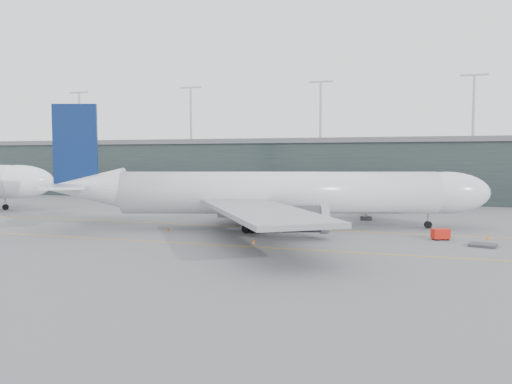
# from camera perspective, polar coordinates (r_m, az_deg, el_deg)

# --- Properties ---
(ground) EXTENTS (320.00, 320.00, 0.00)m
(ground) POSITION_cam_1_polar(r_m,az_deg,el_deg) (80.78, -1.99, -3.56)
(ground) COLOR #5C5C61
(ground) RESTS_ON ground
(taxiline_a) EXTENTS (160.00, 0.25, 0.02)m
(taxiline_a) POSITION_cam_1_polar(r_m,az_deg,el_deg) (77.04, -2.96, -3.92)
(taxiline_a) COLOR orange
(taxiline_a) RESTS_ON ground
(taxiline_b) EXTENTS (160.00, 0.25, 0.02)m
(taxiline_b) POSITION_cam_1_polar(r_m,az_deg,el_deg) (62.42, -8.00, -5.82)
(taxiline_b) COLOR orange
(taxiline_b) RESTS_ON ground
(taxiline_lead_main) EXTENTS (0.25, 60.00, 0.02)m
(taxiline_lead_main) POSITION_cam_1_polar(r_m,az_deg,el_deg) (98.58, 4.55, -2.19)
(taxiline_lead_main) COLOR orange
(taxiline_lead_main) RESTS_ON ground
(terminal) EXTENTS (240.00, 36.00, 29.00)m
(terminal) POSITION_cam_1_polar(r_m,az_deg,el_deg) (136.27, 5.95, 2.72)
(terminal) COLOR #1D2828
(terminal) RESTS_ON ground
(main_aircraft) EXTENTS (64.55, 59.38, 18.46)m
(main_aircraft) POSITION_cam_1_polar(r_m,az_deg,el_deg) (74.15, 2.34, -0.21)
(main_aircraft) COLOR silver
(main_aircraft) RESTS_ON ground
(jet_bridge) EXTENTS (9.54, 43.26, 6.20)m
(jet_bridge) POSITION_cam_1_polar(r_m,az_deg,el_deg) (99.41, 12.42, 0.46)
(jet_bridge) COLOR #292A2E
(jet_bridge) RESTS_ON ground
(gse_cart) EXTENTS (2.45, 2.01, 1.44)m
(gse_cart) POSITION_cam_1_polar(r_m,az_deg,el_deg) (68.44, 20.34, -4.50)
(gse_cart) COLOR red
(gse_cart) RESTS_ON ground
(baggage_dolly) EXTENTS (3.54, 3.14, 0.30)m
(baggage_dolly) POSITION_cam_1_polar(r_m,az_deg,el_deg) (65.50, 24.50, -5.53)
(baggage_dolly) COLOR #36363B
(baggage_dolly) RESTS_ON ground
(uld_a) EXTENTS (1.87, 1.54, 1.62)m
(uld_a) POSITION_cam_1_polar(r_m,az_deg,el_deg) (91.95, -1.88, -2.10)
(uld_a) COLOR #393A3E
(uld_a) RESTS_ON ground
(uld_b) EXTENTS (2.43, 2.14, 1.88)m
(uld_b) POSITION_cam_1_polar(r_m,az_deg,el_deg) (91.57, -0.38, -2.04)
(uld_b) COLOR #393A3E
(uld_b) RESTS_ON ground
(uld_c) EXTENTS (2.06, 1.78, 1.63)m
(uld_c) POSITION_cam_1_polar(r_m,az_deg,el_deg) (91.42, -0.09, -2.13)
(uld_c) COLOR #393A3E
(uld_c) RESTS_ON ground
(cone_nose) EXTENTS (0.42, 0.42, 0.67)m
(cone_nose) POSITION_cam_1_polar(r_m,az_deg,el_deg) (71.11, 25.05, -4.69)
(cone_nose) COLOR orange
(cone_nose) RESTS_ON ground
(cone_wing_stbd) EXTENTS (0.41, 0.41, 0.65)m
(cone_wing_stbd) POSITION_cam_1_polar(r_m,az_deg,el_deg) (61.76, -0.33, -5.59)
(cone_wing_stbd) COLOR orange
(cone_wing_stbd) RESTS_ON ground
(cone_wing_port) EXTENTS (0.45, 0.45, 0.72)m
(cone_wing_port) POSITION_cam_1_polar(r_m,az_deg,el_deg) (90.31, 7.31, -2.55)
(cone_wing_port) COLOR #FC4B0E
(cone_wing_port) RESTS_ON ground
(cone_tail) EXTENTS (0.39, 0.39, 0.62)m
(cone_tail) POSITION_cam_1_polar(r_m,az_deg,el_deg) (73.58, -10.07, -4.12)
(cone_tail) COLOR #DD5F0C
(cone_tail) RESTS_ON ground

